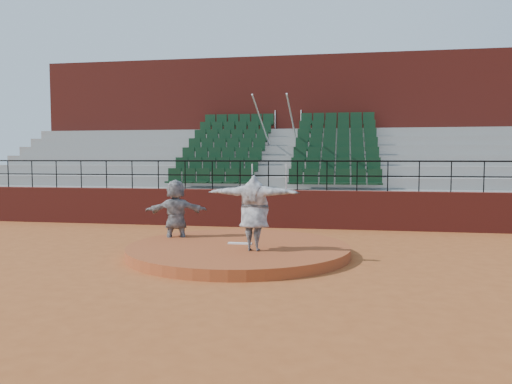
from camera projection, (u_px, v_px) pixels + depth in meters
ground at (239, 255)px, 12.41m from camera, size 90.00×90.00×0.00m
pitchers_mound at (239, 250)px, 12.40m from camera, size 5.50×5.50×0.25m
pitching_rubber at (240, 243)px, 12.54m from camera, size 0.60×0.15×0.03m
boundary_wall at (268, 209)px, 17.28m from camera, size 24.00×0.30×1.30m
wall_railing at (268, 169)px, 17.18m from camera, size 24.04×0.05×1.03m
seating_deck at (281, 181)px, 20.81m from camera, size 24.00×5.97×4.63m
press_box_facade at (291, 134)px, 24.55m from camera, size 24.00×3.00×7.10m
pitcher at (254, 213)px, 11.62m from camera, size 2.20×0.71×1.77m
fielder at (176, 213)px, 13.61m from camera, size 1.78×0.95×1.83m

